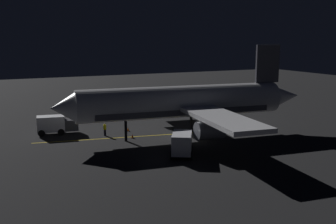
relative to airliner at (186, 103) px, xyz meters
name	(u,v)px	position (x,y,z in m)	size (l,w,h in m)	color
ground_plane	(181,137)	(0.07, 0.58, -4.66)	(180.00, 180.00, 0.20)	black
apron_guide_stripe	(147,136)	(2.35, 4.58, -4.55)	(0.24, 29.82, 0.01)	gold
airliner	(186,103)	(0.00, 0.00, 0.00)	(33.26, 35.15, 12.10)	white
baggage_truck	(55,125)	(8.70, 15.60, -3.28)	(2.94, 5.68, 2.55)	silver
catering_truck	(182,143)	(-7.50, 4.37, -3.23)	(6.11, 4.73, 2.63)	silver
ground_crew_worker	(105,129)	(4.89, 9.73, -3.67)	(0.40, 0.40, 1.74)	black
traffic_cone_near_left	(132,136)	(2.03, 6.85, -4.31)	(0.50, 0.50, 0.55)	#EA590F
traffic_cone_near_right	(128,129)	(6.18, 5.98, -4.31)	(0.50, 0.50, 0.55)	#EA590F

